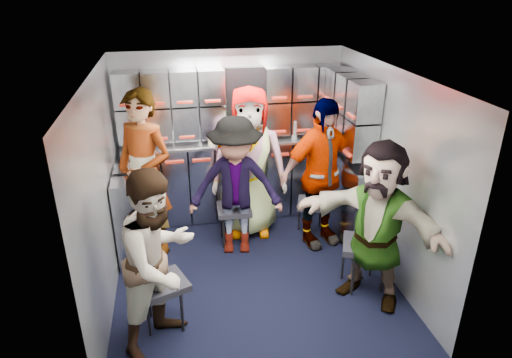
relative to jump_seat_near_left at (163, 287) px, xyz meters
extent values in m
plane|color=black|center=(0.90, 0.64, -0.41)|extent=(3.00, 3.00, 0.00)
cube|color=#959BA3|center=(0.90, 2.14, 0.64)|extent=(2.80, 0.04, 2.10)
cube|color=#959BA3|center=(-0.50, 0.64, 0.64)|extent=(0.04, 3.00, 2.10)
cube|color=#959BA3|center=(2.30, 0.64, 0.64)|extent=(0.04, 3.00, 2.10)
cube|color=silver|center=(0.90, 0.64, 1.69)|extent=(2.80, 3.00, 0.02)
cube|color=#9398A2|center=(0.90, 1.93, 0.09)|extent=(2.68, 0.38, 0.99)
cube|color=#9398A2|center=(-0.29, 1.20, 0.09)|extent=(0.38, 0.76, 0.99)
cube|color=#B8BAC0|center=(0.90, 1.93, 0.61)|extent=(2.68, 0.42, 0.03)
cube|color=#9398A2|center=(0.90, 1.99, 1.08)|extent=(2.68, 0.28, 0.82)
cube|color=#9398A2|center=(2.15, 1.34, 1.08)|extent=(0.28, 1.00, 0.82)
cube|color=#9398A2|center=(2.15, 1.24, 0.09)|extent=(0.28, 1.20, 1.00)
cube|color=#A11F12|center=(0.90, 1.73, 0.47)|extent=(2.60, 0.02, 0.03)
cube|color=black|center=(0.00, 0.00, 0.02)|extent=(0.50, 0.49, 0.06)
cylinder|color=black|center=(-0.14, -0.12, -0.20)|extent=(0.02, 0.02, 0.41)
cylinder|color=black|center=(0.14, -0.12, -0.20)|extent=(0.02, 0.02, 0.41)
cylinder|color=black|center=(-0.14, 0.12, -0.20)|extent=(0.02, 0.02, 0.41)
cylinder|color=black|center=(0.14, 0.12, -0.20)|extent=(0.02, 0.02, 0.41)
cube|color=black|center=(0.81, 1.28, 0.02)|extent=(0.40, 0.38, 0.06)
cylinder|color=black|center=(0.67, 1.16, -0.21)|extent=(0.02, 0.02, 0.40)
cylinder|color=black|center=(0.95, 1.16, -0.21)|extent=(0.02, 0.02, 0.40)
cylinder|color=black|center=(0.67, 1.40, -0.21)|extent=(0.02, 0.02, 0.40)
cylinder|color=black|center=(0.95, 1.40, -0.21)|extent=(0.02, 0.02, 0.40)
cube|color=black|center=(1.03, 1.68, 0.02)|extent=(0.49, 0.48, 0.06)
cylinder|color=black|center=(0.89, 1.56, -0.21)|extent=(0.02, 0.02, 0.41)
cylinder|color=black|center=(1.17, 1.56, -0.21)|extent=(0.02, 0.02, 0.41)
cylinder|color=black|center=(0.89, 1.81, -0.21)|extent=(0.02, 0.02, 0.41)
cylinder|color=black|center=(1.17, 1.81, -0.21)|extent=(0.02, 0.02, 0.41)
cube|color=black|center=(1.76, 1.28, -0.01)|extent=(0.46, 0.45, 0.06)
cylinder|color=black|center=(1.63, 1.16, -0.22)|extent=(0.02, 0.02, 0.39)
cylinder|color=black|center=(1.90, 1.16, -0.22)|extent=(0.02, 0.02, 0.39)
cylinder|color=black|center=(1.63, 1.39, -0.22)|extent=(0.02, 0.02, 0.39)
cylinder|color=black|center=(1.90, 1.39, -0.22)|extent=(0.02, 0.02, 0.39)
cube|color=black|center=(1.95, 0.21, 0.06)|extent=(0.54, 0.53, 0.07)
cylinder|color=black|center=(1.80, 0.07, -0.19)|extent=(0.03, 0.03, 0.45)
cylinder|color=black|center=(2.11, 0.07, -0.19)|extent=(0.03, 0.03, 0.45)
cylinder|color=black|center=(1.80, 0.34, -0.19)|extent=(0.03, 0.03, 0.45)
cylinder|color=black|center=(2.11, 0.34, -0.19)|extent=(0.03, 0.03, 0.45)
imported|color=black|center=(-0.15, 1.27, 0.52)|extent=(0.81, 0.76, 1.86)
imported|color=black|center=(0.00, -0.18, 0.39)|extent=(0.97, 0.98, 1.59)
imported|color=black|center=(0.81, 1.10, 0.38)|extent=(1.10, 0.74, 1.58)
imported|color=black|center=(1.03, 1.50, 0.49)|extent=(0.95, 0.68, 1.79)
imported|color=black|center=(1.76, 1.10, 0.46)|extent=(1.09, 0.69, 1.73)
imported|color=black|center=(1.95, 0.03, 0.40)|extent=(1.39, 1.40, 1.62)
cylinder|color=white|center=(0.81, 1.88, 0.75)|extent=(0.07, 0.07, 0.26)
cylinder|color=white|center=(1.08, 1.88, 0.75)|extent=(0.07, 0.07, 0.26)
cylinder|color=white|center=(1.66, 1.88, 0.74)|extent=(0.07, 0.07, 0.23)
cylinder|color=tan|center=(0.63, 1.87, 0.67)|extent=(0.08, 0.08, 0.09)
cylinder|color=tan|center=(2.15, 1.87, 0.67)|extent=(0.07, 0.07, 0.10)
camera|label=1|loc=(0.19, -3.34, 2.49)|focal=32.00mm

